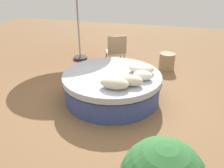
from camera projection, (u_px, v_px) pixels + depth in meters
name	position (u px, v px, depth m)	size (l,w,h in m)	color
ground_plane	(112.00, 98.00, 5.12)	(16.00, 16.00, 0.00)	olive
round_bed	(112.00, 86.00, 4.98)	(2.13, 2.13, 0.59)	#38478C
throw_pillow_0	(115.00, 83.00, 4.22)	(0.55, 0.30, 0.21)	beige
throw_pillow_1	(131.00, 80.00, 4.34)	(0.45, 0.29, 0.20)	beige
throw_pillow_2	(143.00, 75.00, 4.57)	(0.40, 0.28, 0.18)	white
throw_pillow_3	(141.00, 68.00, 4.89)	(0.54, 0.39, 0.19)	beige
patio_chair	(116.00, 50.00, 6.45)	(0.69, 0.68, 0.98)	#997A56
side_table	(167.00, 62.00, 6.49)	(0.43, 0.43, 0.48)	#997A56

